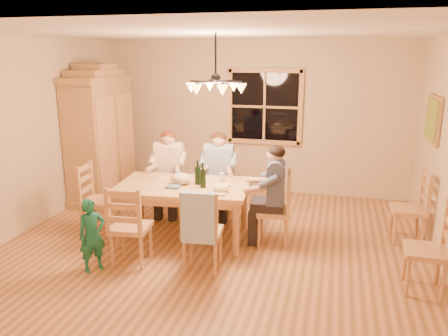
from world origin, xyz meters
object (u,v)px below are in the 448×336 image
(chair_far_left, at_px, (170,196))
(chair_spare_front, at_px, (424,264))
(chair_near_right, at_px, (203,244))
(wine_bottle_b, at_px, (203,175))
(chandelier, at_px, (216,86))
(chair_end_left, at_px, (100,211))
(adult_woman, at_px, (169,163))
(adult_plaid_man, at_px, (219,165))
(chair_spare_back, at_px, (407,220))
(armoire, at_px, (101,139))
(dining_table, at_px, (183,192))
(child, at_px, (92,235))
(chair_end_right, at_px, (273,222))
(chair_near_left, at_px, (131,239))
(wine_bottle_a, at_px, (198,172))
(chair_far_right, at_px, (219,199))
(adult_slate_man, at_px, (274,183))

(chair_far_left, distance_m, chair_spare_front, 3.75)
(chair_near_right, bearing_deg, wine_bottle_b, 101.12)
(chandelier, distance_m, chair_far_left, 2.21)
(chair_end_left, relative_size, adult_woman, 1.13)
(adult_plaid_man, xyz_separation_m, chair_spare_back, (2.68, -0.23, -0.54))
(chair_far_left, bearing_deg, armoire, -23.80)
(armoire, xyz_separation_m, chair_far_left, (1.42, -0.47, -0.75))
(dining_table, bearing_deg, child, -121.22)
(chair_end_right, height_order, child, chair_end_right)
(chair_near_left, bearing_deg, adult_woman, 90.00)
(chair_near_right, relative_size, child, 1.14)
(wine_bottle_a, bearing_deg, chair_far_right, 84.84)
(adult_woman, height_order, wine_bottle_a, adult_woman)
(chair_far_right, xyz_separation_m, child, (-0.96, -2.01, 0.13))
(armoire, xyz_separation_m, adult_woman, (1.42, -0.47, -0.22))
(chair_far_right, xyz_separation_m, chair_end_left, (-1.47, -0.97, 0.00))
(child, bearing_deg, chair_near_left, -10.64)
(chair_far_left, relative_size, chair_far_right, 1.00)
(chandelier, relative_size, adult_woman, 0.88)
(armoire, bearing_deg, wine_bottle_b, -30.48)
(adult_plaid_man, bearing_deg, dining_table, 67.62)
(dining_table, height_order, chair_far_left, chair_far_left)
(chair_end_right, bearing_deg, wine_bottle_a, 87.71)
(adult_woman, height_order, adult_plaid_man, same)
(chair_far_right, relative_size, adult_plaid_man, 1.13)
(armoire, bearing_deg, chair_far_left, -18.38)
(dining_table, distance_m, chair_far_left, 1.00)
(armoire, relative_size, chair_far_left, 2.32)
(armoire, xyz_separation_m, dining_table, (1.94, -1.25, -0.40))
(chair_far_left, bearing_deg, chair_near_right, 117.90)
(chair_spare_back, bearing_deg, adult_slate_man, 103.81)
(adult_slate_man, relative_size, wine_bottle_a, 2.65)
(armoire, xyz_separation_m, adult_slate_man, (3.15, -1.14, -0.22))
(chair_near_right, height_order, adult_plaid_man, adult_plaid_man)
(chair_far_left, xyz_separation_m, chair_spare_back, (3.45, -0.16, 0.00))
(adult_plaid_man, relative_size, chair_spare_back, 0.88)
(chair_end_left, relative_size, adult_slate_man, 1.13)
(dining_table, height_order, chair_far_right, chair_far_right)
(chair_near_left, relative_size, child, 1.14)
(dining_table, height_order, adult_woman, adult_woman)
(chair_far_left, relative_size, chair_end_right, 1.00)
(adult_slate_man, height_order, chair_spare_front, adult_slate_man)
(child, xyz_separation_m, chair_spare_front, (3.64, 0.48, -0.13))
(dining_table, relative_size, adult_slate_man, 2.11)
(armoire, distance_m, chair_near_right, 3.27)
(armoire, distance_m, chair_end_right, 3.43)
(adult_woman, height_order, child, adult_woman)
(chair_far_right, relative_size, chair_end_right, 1.00)
(chair_far_right, distance_m, adult_woman, 0.95)
(chair_spare_back, bearing_deg, chair_near_left, 111.66)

